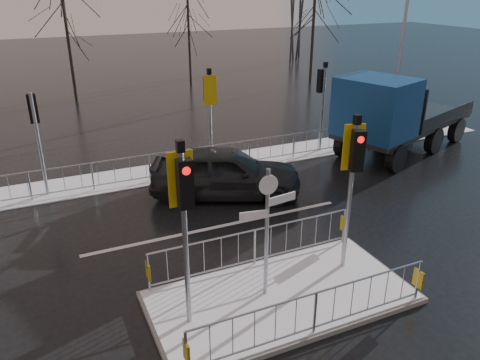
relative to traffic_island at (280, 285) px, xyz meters
name	(u,v)px	position (x,y,z in m)	size (l,w,h in m)	color
ground	(281,299)	(0.01, -0.01, -0.39)	(120.00, 120.00, 0.00)	black
snow_verge	(172,171)	(0.01, 8.59, -0.37)	(30.00, 2.00, 0.04)	white
lane_markings	(288,308)	(0.01, -0.34, -0.39)	(8.00, 11.38, 0.01)	silver
traffic_island	(280,285)	(0.00, 0.00, 0.00)	(6.00, 3.04, 4.15)	slate
far_kerb_fixtures	(182,150)	(0.31, 8.08, 0.63)	(18.00, 0.65, 3.83)	#959BA2
car_far_lane	(226,172)	(1.07, 5.75, 0.46)	(2.02, 5.02, 1.71)	black
flatbed_truck	(388,115)	(8.50, 6.55, 1.42)	(7.82, 4.96, 3.41)	black
tree_far_a	(65,18)	(-1.99, 21.99, 4.43)	(3.75, 3.75, 7.08)	black
tree_far_b	(188,22)	(6.01, 23.99, 3.79)	(3.25, 3.25, 6.14)	black
tree_far_c	(314,7)	(14.01, 20.99, 4.76)	(4.00, 4.00, 7.55)	black
street_lamp_right	(403,40)	(10.58, 8.49, 4.00)	(1.25, 0.18, 8.00)	#959BA2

